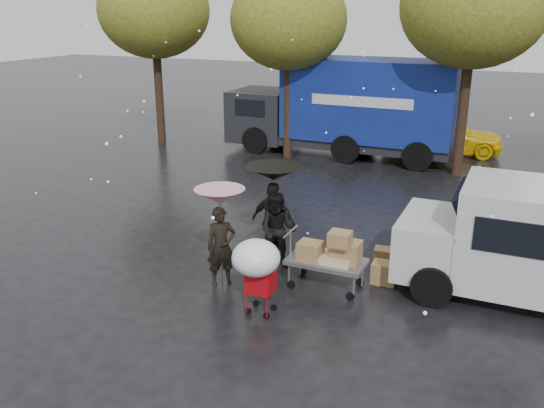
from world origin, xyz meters
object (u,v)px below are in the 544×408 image
at_px(blue_truck, 348,108).
at_px(yellow_taxi, 442,134).
at_px(person_pink, 221,246).
at_px(vendor_cart, 330,254).
at_px(shopping_cart, 257,262).
at_px(person_black, 274,222).

bearing_deg(blue_truck, yellow_taxi, 26.92).
distance_m(blue_truck, yellow_taxi, 3.72).
bearing_deg(person_pink, vendor_cart, -22.77).
distance_m(person_pink, vendor_cart, 2.12).
bearing_deg(person_pink, blue_truck, 53.82).
distance_m(person_pink, blue_truck, 11.22).
height_order(shopping_cart, blue_truck, blue_truck).
xyz_separation_m(person_pink, blue_truck, (-0.90, 11.14, 0.97)).
relative_size(vendor_cart, blue_truck, 0.18).
distance_m(vendor_cart, shopping_cart, 1.79).
bearing_deg(shopping_cart, person_black, 107.34).
height_order(person_black, shopping_cart, person_black).
bearing_deg(vendor_cart, person_black, 152.34).
bearing_deg(blue_truck, shopping_cart, -80.12).
relative_size(person_black, shopping_cart, 1.18).
bearing_deg(person_pink, shopping_cart, -77.68).
bearing_deg(shopping_cart, yellow_taxi, 85.43).
xyz_separation_m(blue_truck, yellow_taxi, (3.19, 1.62, -1.02)).
bearing_deg(blue_truck, person_pink, -85.39).
relative_size(shopping_cart, yellow_taxi, 0.34).
height_order(person_pink, person_black, person_black).
distance_m(person_black, blue_truck, 9.81).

